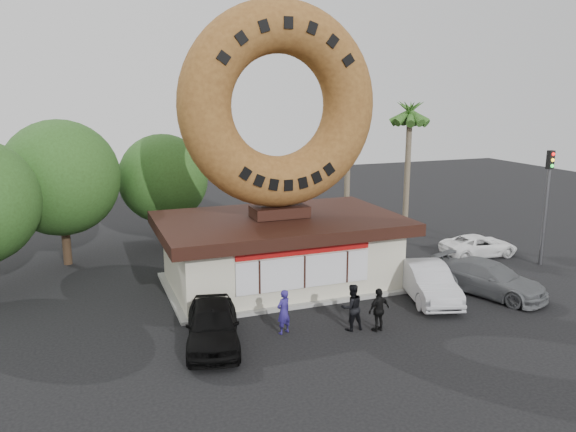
# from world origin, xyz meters

# --- Properties ---
(ground) EXTENTS (90.00, 90.00, 0.00)m
(ground) POSITION_xyz_m (0.00, 0.00, 0.00)
(ground) COLOR black
(ground) RESTS_ON ground
(donut_shop) EXTENTS (11.20, 7.20, 3.80)m
(donut_shop) POSITION_xyz_m (0.00, 5.98, 1.77)
(donut_shop) COLOR beige
(donut_shop) RESTS_ON ground
(giant_donut) EXTENTS (9.16, 2.34, 9.16)m
(giant_donut) POSITION_xyz_m (0.00, 6.00, 8.38)
(giant_donut) COLOR #98632C
(giant_donut) RESTS_ON donut_shop
(tree_west) EXTENTS (6.00, 6.00, 7.65)m
(tree_west) POSITION_xyz_m (-9.50, 13.00, 4.64)
(tree_west) COLOR #473321
(tree_west) RESTS_ON ground
(tree_mid) EXTENTS (5.20, 5.20, 6.63)m
(tree_mid) POSITION_xyz_m (-4.00, 15.00, 4.02)
(tree_mid) COLOR #473321
(tree_mid) RESTS_ON ground
(palm_near) EXTENTS (2.60, 2.60, 9.75)m
(palm_near) POSITION_xyz_m (7.50, 14.00, 8.41)
(palm_near) COLOR #726651
(palm_near) RESTS_ON ground
(palm_far) EXTENTS (2.60, 2.60, 8.75)m
(palm_far) POSITION_xyz_m (11.00, 12.50, 7.48)
(palm_far) COLOR #726651
(palm_far) RESTS_ON ground
(street_lamp) EXTENTS (2.11, 0.20, 8.00)m
(street_lamp) POSITION_xyz_m (-1.86, 16.00, 4.48)
(street_lamp) COLOR #59595E
(street_lamp) RESTS_ON ground
(traffic_signal) EXTENTS (0.30, 0.38, 6.07)m
(traffic_signal) POSITION_xyz_m (14.00, 3.99, 3.87)
(traffic_signal) COLOR #59595E
(traffic_signal) RESTS_ON ground
(person_left) EXTENTS (0.75, 0.63, 1.73)m
(person_left) POSITION_xyz_m (-1.76, 0.69, 0.87)
(person_left) COLOR navy
(person_left) RESTS_ON ground
(person_center) EXTENTS (0.90, 0.70, 1.84)m
(person_center) POSITION_xyz_m (0.80, 0.07, 0.92)
(person_center) COLOR black
(person_center) RESTS_ON ground
(person_right) EXTENTS (1.08, 0.66, 1.72)m
(person_right) POSITION_xyz_m (1.72, -0.39, 0.86)
(person_right) COLOR black
(person_right) RESTS_ON ground
(car_black) EXTENTS (2.83, 4.94, 1.58)m
(car_black) POSITION_xyz_m (-4.51, 0.64, 0.79)
(car_black) COLOR black
(car_black) RESTS_ON ground
(car_silver) EXTENTS (2.91, 5.11, 1.59)m
(car_silver) POSITION_xyz_m (5.45, 1.87, 0.80)
(car_silver) COLOR #B5B6BB
(car_silver) RESTS_ON ground
(car_grey) EXTENTS (3.88, 5.56, 1.49)m
(car_grey) POSITION_xyz_m (8.40, 1.37, 0.75)
(car_grey) COLOR slate
(car_grey) RESTS_ON ground
(car_white) EXTENTS (4.41, 2.23, 1.19)m
(car_white) POSITION_xyz_m (12.02, 6.50, 0.60)
(car_white) COLOR white
(car_white) RESTS_ON ground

